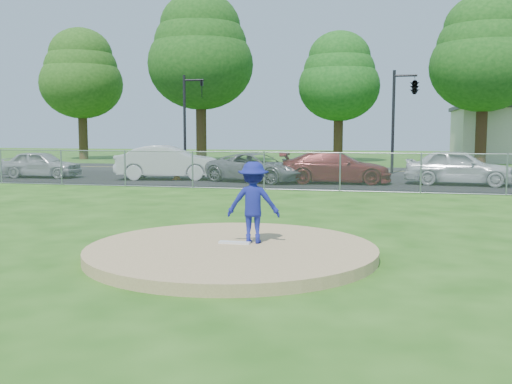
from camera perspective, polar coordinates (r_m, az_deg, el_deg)
ground at (r=20.41m, az=5.11°, el=-0.47°), size 120.00×120.00×0.00m
pitchers_mound at (r=10.70m, az=-2.45°, el=-5.91°), size 5.40×5.40×0.20m
pitching_rubber at (r=10.86m, az=-2.16°, el=-5.08°), size 0.60×0.15×0.04m
chain_link_fence at (r=22.31m, az=5.84°, el=2.02°), size 40.00×0.06×1.50m
parking_lot at (r=26.83m, az=7.05°, el=1.09°), size 50.00×8.00×0.01m
street at (r=34.27m, az=8.39°, el=2.15°), size 60.00×7.00×0.01m
tree_far_left at (r=49.94m, az=-17.08°, el=11.27°), size 6.72×6.72×10.74m
tree_left at (r=43.74m, az=-5.58°, el=13.84°), size 7.84×7.84×12.53m
tree_center at (r=44.44m, az=8.31°, el=11.39°), size 6.16×6.16×9.84m
tree_right at (r=42.86m, az=21.88°, el=12.80°), size 7.28×7.28×11.63m
traffic_signal_left at (r=34.12m, az=-6.78°, el=7.80°), size 1.28×0.20×5.60m
traffic_signal_center at (r=32.18m, az=15.38°, el=9.96°), size 1.42×2.48×5.60m
pitcher at (r=10.84m, az=-0.27°, el=-1.05°), size 1.07×0.69×1.55m
traffic_cone at (r=27.66m, az=-7.93°, el=1.92°), size 0.34×0.34×0.66m
parked_car_silver at (r=30.55m, az=-20.68°, el=2.62°), size 4.03×1.84×1.34m
parked_car_white at (r=27.80m, az=-8.72°, el=2.94°), size 5.20×2.60×1.64m
parked_car_gray at (r=26.16m, az=0.09°, el=2.47°), size 5.19×3.58×1.32m
parked_car_darkred at (r=25.67m, az=7.95°, el=2.46°), size 5.06×2.41×1.43m
parked_car_pearl at (r=26.22m, az=19.61°, el=2.36°), size 4.70×2.36×1.54m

